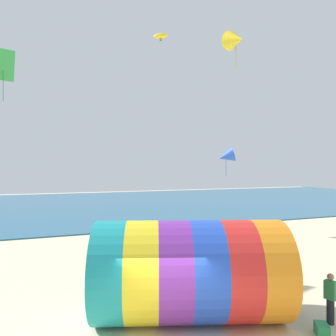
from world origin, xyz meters
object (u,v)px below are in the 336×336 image
(bystander_near_water, at_px, (198,238))
(cooler_box, at_px, (322,330))
(kite_blue_delta, at_px, (226,156))
(kite_green_diamond, at_px, (3,65))
(kite_yellow_delta, at_px, (236,40))
(kite_yellow_parafoil, at_px, (161,36))
(giant_inflatable_tube, at_px, (190,270))
(kite_handler, at_px, (330,298))

(bystander_near_water, bearing_deg, cooler_box, -94.92)
(kite_blue_delta, bearing_deg, kite_green_diamond, -172.27)
(kite_yellow_delta, height_order, cooler_box, kite_yellow_delta)
(kite_yellow_parafoil, xyz_separation_m, cooler_box, (3.28, -5.43, -10.52))
(kite_yellow_parafoil, relative_size, cooler_box, 1.32)
(kite_yellow_delta, bearing_deg, bystander_near_water, 88.18)
(giant_inflatable_tube, bearing_deg, bystander_near_water, 61.96)
(giant_inflatable_tube, distance_m, kite_handler, 4.67)
(kite_yellow_delta, bearing_deg, kite_yellow_parafoil, -172.65)
(kite_green_diamond, relative_size, bystander_near_water, 1.83)
(bystander_near_water, bearing_deg, kite_handler, -90.19)
(giant_inflatable_tube, xyz_separation_m, kite_yellow_delta, (4.08, 3.59, 9.61))
(kite_handler, height_order, cooler_box, kite_handler)
(kite_green_diamond, bearing_deg, giant_inflatable_tube, -57.75)
(kite_yellow_delta, distance_m, cooler_box, 12.62)
(kite_yellow_delta, height_order, kite_blue_delta, kite_yellow_delta)
(giant_inflatable_tube, xyz_separation_m, kite_blue_delta, (9.06, 12.79, 4.33))
(kite_yellow_delta, distance_m, kite_green_diamond, 12.91)
(cooler_box, bearing_deg, kite_yellow_delta, 82.84)
(kite_handler, height_order, kite_green_diamond, kite_green_diamond)
(kite_blue_delta, relative_size, kite_green_diamond, 0.79)
(kite_blue_delta, height_order, cooler_box, kite_blue_delta)
(kite_yellow_parafoil, distance_m, kite_green_diamond, 10.16)
(giant_inflatable_tube, xyz_separation_m, kite_green_diamond, (-6.72, 10.65, 9.24))
(giant_inflatable_tube, distance_m, kite_blue_delta, 16.26)
(giant_inflatable_tube, height_order, kite_blue_delta, kite_blue_delta)
(kite_blue_delta, xyz_separation_m, bystander_near_water, (-4.84, -4.86, -5.20))
(giant_inflatable_tube, relative_size, kite_yellow_parafoil, 10.20)
(bystander_near_water, bearing_deg, kite_green_diamond, 166.02)
(bystander_near_water, bearing_deg, kite_yellow_delta, -91.82)
(kite_handler, relative_size, bystander_near_water, 1.04)
(kite_yellow_delta, relative_size, cooler_box, 3.62)
(kite_yellow_delta, distance_m, kite_yellow_parafoil, 4.10)
(cooler_box, bearing_deg, kite_green_diamond, 127.72)
(kite_blue_delta, height_order, bystander_near_water, kite_blue_delta)
(giant_inflatable_tube, distance_m, cooler_box, 4.35)
(kite_green_diamond, distance_m, bystander_near_water, 15.14)
(kite_yellow_parafoil, distance_m, cooler_box, 12.28)
(kite_yellow_delta, relative_size, kite_yellow_parafoil, 2.74)
(giant_inflatable_tube, relative_size, kite_green_diamond, 2.41)
(kite_blue_delta, bearing_deg, cooler_box, -110.70)
(kite_yellow_parafoil, bearing_deg, giant_inflatable_tube, -91.01)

